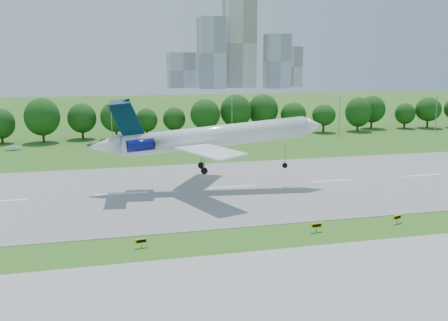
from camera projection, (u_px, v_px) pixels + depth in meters
ground at (280, 231)px, 67.80m from camera, size 600.00×600.00×0.00m
runway at (232, 187)px, 91.61m from camera, size 400.00×45.00×0.08m
taxiway at (341, 287)px, 50.65m from camera, size 400.00×23.00×0.08m
tree_line at (177, 117)px, 154.24m from camera, size 288.40×8.40×10.40m
light_poles at (173, 120)px, 144.09m from camera, size 175.90×0.25×12.19m
skyline at (235, 54)px, 457.69m from camera, size 127.00×52.00×80.00m
airliner at (203, 137)px, 88.67m from camera, size 42.00×30.35×13.27m
taxi_sign_left at (141, 241)px, 61.50m from camera, size 1.65×0.45×1.15m
taxi_sign_centre at (397, 217)px, 70.74m from camera, size 1.75×0.73×1.25m
taxi_sign_right at (317, 226)px, 67.17m from camera, size 1.79×0.40×1.25m
service_vehicle_a at (13, 148)px, 130.25m from camera, size 3.89×2.16×1.22m
service_vehicle_b at (93, 143)px, 137.99m from camera, size 3.71×1.67×1.24m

